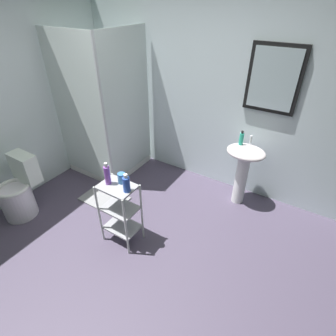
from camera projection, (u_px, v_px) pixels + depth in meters
ground_plane at (122, 258)px, 2.74m from camera, size 4.20×4.20×0.02m
wall_back at (207, 92)px, 3.34m from camera, size 4.20×0.14×2.50m
shower_stall at (109, 142)px, 3.88m from camera, size 0.92×0.92×2.00m
pedestal_sink at (244, 164)px, 3.17m from camera, size 0.46×0.37×0.81m
sink_faucet at (251, 139)px, 3.10m from camera, size 0.03×0.03×0.10m
toilet at (19, 192)px, 3.14m from camera, size 0.37×0.49×0.76m
storage_cart at (120, 209)px, 2.72m from camera, size 0.38×0.28×0.74m
hand_soap_bottle at (241, 139)px, 3.07m from camera, size 0.05×0.05×0.17m
conditioner_bottle_purple at (107, 175)px, 2.53m from camera, size 0.06×0.06×0.24m
shampoo_bottle_blue at (126, 184)px, 2.44m from camera, size 0.07×0.07×0.19m
rinse_cup at (122, 178)px, 2.57m from camera, size 0.08×0.08×0.11m
bath_mat at (104, 199)px, 3.51m from camera, size 0.60×0.40×0.02m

